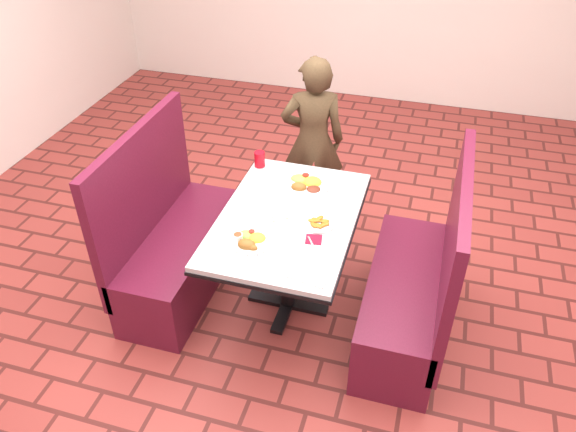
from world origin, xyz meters
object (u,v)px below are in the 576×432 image
(far_dinner_plate, at_px, (306,183))
(plantain_plate, at_px, (319,223))
(red_tumbler, at_px, (260,159))
(booth_bench_left, at_px, (175,246))
(near_dinner_plate, at_px, (250,239))
(diner_person, at_px, (313,141))
(dining_table, at_px, (288,229))
(booth_bench_right, at_px, (413,293))

(far_dinner_plate, relative_size, plantain_plate, 1.61)
(far_dinner_plate, distance_m, red_tumbler, 0.40)
(booth_bench_left, relative_size, near_dinner_plate, 5.04)
(diner_person, relative_size, red_tumbler, 12.40)
(near_dinner_plate, height_order, red_tumbler, red_tumbler)
(dining_table, bearing_deg, red_tumbler, 124.72)
(booth_bench_left, distance_m, near_dinner_plate, 0.86)
(near_dinner_plate, relative_size, plantain_plate, 1.27)
(dining_table, height_order, near_dinner_plate, near_dinner_plate)
(red_tumbler, bearing_deg, plantain_plate, -44.45)
(plantain_plate, bearing_deg, booth_bench_left, 178.08)
(booth_bench_left, xyz_separation_m, booth_bench_right, (1.60, 0.00, 0.00))
(booth_bench_right, relative_size, near_dinner_plate, 5.04)
(booth_bench_left, relative_size, diner_person, 0.90)
(near_dinner_plate, relative_size, far_dinner_plate, 0.79)
(diner_person, xyz_separation_m, red_tumbler, (-0.23, -0.58, 0.13))
(plantain_plate, xyz_separation_m, red_tumbler, (-0.54, 0.53, 0.04))
(dining_table, bearing_deg, near_dinner_plate, -113.65)
(booth_bench_right, bearing_deg, dining_table, 180.00)
(dining_table, relative_size, booth_bench_right, 1.01)
(dining_table, bearing_deg, booth_bench_right, 0.00)
(diner_person, bearing_deg, booth_bench_left, 40.68)
(near_dinner_plate, bearing_deg, booth_bench_left, 155.36)
(dining_table, xyz_separation_m, near_dinner_plate, (-0.13, -0.30, 0.12))
(near_dinner_plate, height_order, plantain_plate, near_dinner_plate)
(dining_table, xyz_separation_m, booth_bench_left, (-0.80, 0.00, -0.32))
(booth_bench_left, relative_size, booth_bench_right, 1.00)
(plantain_plate, bearing_deg, diner_person, 105.87)
(far_dinner_plate, bearing_deg, red_tumbler, 157.18)
(booth_bench_left, xyz_separation_m, plantain_plate, (1.00, -0.03, 0.43))
(booth_bench_right, bearing_deg, booth_bench_left, 180.00)
(booth_bench_right, height_order, red_tumbler, booth_bench_right)
(near_dinner_plate, bearing_deg, far_dinner_plate, 76.57)
(booth_bench_left, xyz_separation_m, far_dinner_plate, (0.82, 0.35, 0.45))
(far_dinner_plate, bearing_deg, plantain_plate, -65.12)
(dining_table, height_order, diner_person, diner_person)
(red_tumbler, bearing_deg, diner_person, 68.75)
(near_dinner_plate, distance_m, red_tumbler, 0.83)
(near_dinner_plate, bearing_deg, dining_table, 66.35)
(plantain_plate, height_order, red_tumbler, red_tumbler)
(dining_table, bearing_deg, far_dinner_plate, 86.40)
(dining_table, distance_m, booth_bench_right, 0.86)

